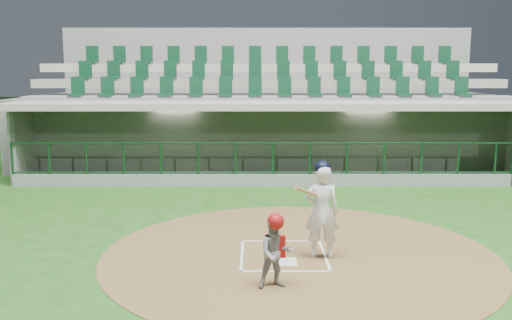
{
  "coord_description": "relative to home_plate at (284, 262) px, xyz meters",
  "views": [
    {
      "loc": [
        -0.52,
        -10.24,
        3.35
      ],
      "look_at": [
        -0.49,
        2.6,
        1.3
      ],
      "focal_mm": 40.0,
      "sensor_mm": 36.0,
      "label": 1
    }
  ],
  "objects": [
    {
      "name": "ground",
      "position": [
        0.0,
        0.7,
        -0.02
      ],
      "size": [
        120.0,
        120.0,
        0.0
      ],
      "primitive_type": "plane",
      "color": "#1D4D16",
      "rests_on": "ground"
    },
    {
      "name": "dirt_circle",
      "position": [
        0.3,
        0.5,
        -0.02
      ],
      "size": [
        7.2,
        7.2,
        0.01
      ],
      "primitive_type": "cylinder",
      "color": "brown",
      "rests_on": "ground"
    },
    {
      "name": "home_plate",
      "position": [
        0.0,
        0.0,
        0.0
      ],
      "size": [
        0.43,
        0.43,
        0.02
      ],
      "primitive_type": "cube",
      "color": "silver",
      "rests_on": "dirt_circle"
    },
    {
      "name": "batter_box_chalk",
      "position": [
        0.0,
        0.4,
        -0.0
      ],
      "size": [
        1.55,
        1.8,
        0.01
      ],
      "color": "silver",
      "rests_on": "ground"
    },
    {
      "name": "dugout_structure",
      "position": [
        0.04,
        8.52,
        0.94
      ],
      "size": [
        16.4,
        3.7,
        3.0
      ],
      "color": "gray",
      "rests_on": "ground"
    },
    {
      "name": "seating_deck",
      "position": [
        0.0,
        11.61,
        1.4
      ],
      "size": [
        17.0,
        6.72,
        5.15
      ],
      "color": "slate",
      "rests_on": "ground"
    },
    {
      "name": "batter",
      "position": [
        0.67,
        0.28,
        0.87
      ],
      "size": [
        0.85,
        0.86,
        1.76
      ],
      "color": "silver",
      "rests_on": "dirt_circle"
    },
    {
      "name": "catcher",
      "position": [
        -0.2,
        -1.13,
        0.57
      ],
      "size": [
        0.61,
        0.52,
        1.17
      ],
      "color": "gray",
      "rests_on": "dirt_circle"
    }
  ]
}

